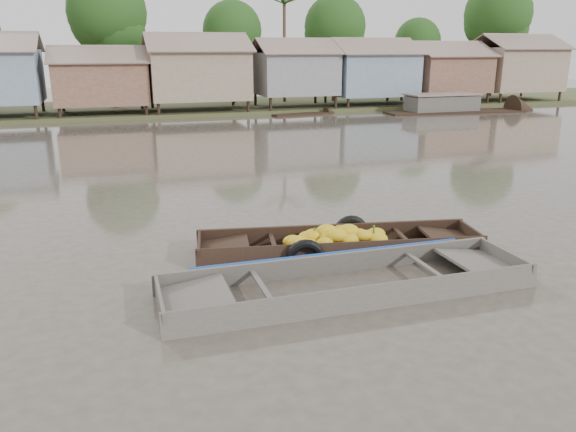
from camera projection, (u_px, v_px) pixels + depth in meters
name	position (u px, v px, depth m)	size (l,w,h in m)	color
ground	(310.00, 274.00, 11.44)	(120.00, 120.00, 0.00)	#453F35
riverbank	(199.00, 67.00, 40.48)	(120.00, 12.47, 10.22)	#384723
banana_boat	(335.00, 244.00, 12.59)	(6.53, 2.60, 0.90)	black
viewer_boat	(349.00, 287.00, 10.69)	(7.17, 1.96, 0.58)	#47423C
distant_boats	(411.00, 112.00, 37.92)	(47.82, 16.17, 1.38)	black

